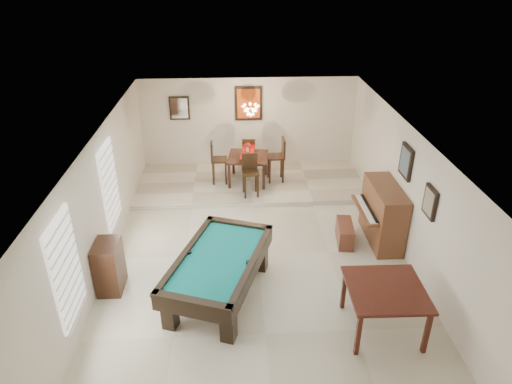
{
  "coord_description": "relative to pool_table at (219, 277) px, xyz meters",
  "views": [
    {
      "loc": [
        -0.45,
        -7.8,
        5.52
      ],
      "look_at": [
        0.0,
        0.6,
        1.15
      ],
      "focal_mm": 32.0,
      "sensor_mm": 36.0,
      "label": 1
    }
  ],
  "objects": [
    {
      "name": "ground_plane",
      "position": [
        0.76,
        1.24,
        -0.42
      ],
      "size": [
        6.0,
        9.0,
        0.02
      ],
      "primitive_type": "cube",
      "color": "beige"
    },
    {
      "name": "wall_back",
      "position": [
        0.76,
        5.74,
        0.89
      ],
      "size": [
        6.0,
        0.04,
        2.6
      ],
      "primitive_type": "cube",
      "color": "silver",
      "rests_on": "ground_plane"
    },
    {
      "name": "wall_left",
      "position": [
        -2.24,
        1.24,
        0.89
      ],
      "size": [
        0.04,
        9.0,
        2.6
      ],
      "primitive_type": "cube",
      "color": "silver",
      "rests_on": "ground_plane"
    },
    {
      "name": "wall_right",
      "position": [
        3.76,
        1.24,
        0.89
      ],
      "size": [
        0.04,
        9.0,
        2.6
      ],
      "primitive_type": "cube",
      "color": "silver",
      "rests_on": "ground_plane"
    },
    {
      "name": "ceiling",
      "position": [
        0.76,
        1.24,
        2.19
      ],
      "size": [
        6.0,
        9.0,
        0.04
      ],
      "primitive_type": "cube",
      "color": "white",
      "rests_on": "wall_back"
    },
    {
      "name": "dining_step",
      "position": [
        0.76,
        4.49,
        -0.35
      ],
      "size": [
        6.0,
        2.5,
        0.12
      ],
      "primitive_type": "cube",
      "color": "beige",
      "rests_on": "ground_plane"
    },
    {
      "name": "window_left_front",
      "position": [
        -2.21,
        -0.96,
        0.99
      ],
      "size": [
        0.06,
        1.0,
        1.7
      ],
      "primitive_type": "cube",
      "color": "white",
      "rests_on": "wall_left"
    },
    {
      "name": "window_left_rear",
      "position": [
        -2.21,
        1.84,
        0.99
      ],
      "size": [
        0.06,
        1.0,
        1.7
      ],
      "primitive_type": "cube",
      "color": "white",
      "rests_on": "wall_left"
    },
    {
      "name": "pool_table",
      "position": [
        0.0,
        0.0,
        0.0
      ],
      "size": [
        2.06,
        2.76,
        0.82
      ],
      "primitive_type": null,
      "rotation": [
        0.0,
        0.0,
        -0.34
      ],
      "color": "black",
      "rests_on": "ground_plane"
    },
    {
      "name": "square_table",
      "position": [
        2.68,
        -0.98,
        0.01
      ],
      "size": [
        1.24,
        1.24,
        0.84
      ],
      "primitive_type": null,
      "rotation": [
        0.0,
        0.0,
        -0.02
      ],
      "color": "#36140D",
      "rests_on": "ground_plane"
    },
    {
      "name": "upright_piano",
      "position": [
        3.31,
        1.67,
        0.23
      ],
      "size": [
        0.85,
        1.53,
        1.27
      ],
      "primitive_type": null,
      "color": "brown",
      "rests_on": "ground_plane"
    },
    {
      "name": "piano_bench",
      "position": [
        2.66,
        1.61,
        -0.19
      ],
      "size": [
        0.4,
        0.83,
        0.44
      ],
      "primitive_type": "cube",
      "rotation": [
        0.0,
        0.0,
        -0.12
      ],
      "color": "#5C2C1E",
      "rests_on": "ground_plane"
    },
    {
      "name": "apothecary_chest",
      "position": [
        -2.0,
        0.31,
        0.08
      ],
      "size": [
        0.43,
        0.65,
        0.97
      ],
      "primitive_type": "cube",
      "color": "black",
      "rests_on": "ground_plane"
    },
    {
      "name": "dining_table",
      "position": [
        0.69,
        4.48,
        0.13
      ],
      "size": [
        1.15,
        1.15,
        0.85
      ],
      "primitive_type": null,
      "rotation": [
        0.0,
        0.0,
        -0.13
      ],
      "color": "black",
      "rests_on": "dining_step"
    },
    {
      "name": "flower_vase",
      "position": [
        0.69,
        4.48,
        0.68
      ],
      "size": [
        0.17,
        0.17,
        0.26
      ],
      "primitive_type": null,
      "rotation": [
        0.0,
        0.0,
        -0.15
      ],
      "color": "#A8150E",
      "rests_on": "dining_table"
    },
    {
      "name": "dining_chair_south",
      "position": [
        0.72,
        3.68,
        0.24
      ],
      "size": [
        0.43,
        0.43,
        1.07
      ],
      "primitive_type": null,
      "rotation": [
        0.0,
        0.0,
        0.1
      ],
      "color": "black",
      "rests_on": "dining_step"
    },
    {
      "name": "dining_chair_north",
      "position": [
        0.74,
        5.26,
        0.19
      ],
      "size": [
        0.36,
        0.36,
        0.95
      ],
      "primitive_type": null,
      "rotation": [
        0.0,
        0.0,
        3.12
      ],
      "color": "black",
      "rests_on": "dining_step"
    },
    {
      "name": "dining_chair_west",
      "position": [
        -0.07,
        4.47,
        0.27
      ],
      "size": [
        0.42,
        0.42,
        1.12
      ],
      "primitive_type": null,
      "rotation": [
        0.0,
        0.0,
        1.58
      ],
      "color": "black",
      "rests_on": "dining_step"
    },
    {
      "name": "dining_chair_east",
      "position": [
        1.43,
        4.49,
        0.3
      ],
      "size": [
        0.45,
        0.45,
        1.19
      ],
      "primitive_type": null,
      "rotation": [
        0.0,
        0.0,
        -1.54
      ],
      "color": "black",
      "rests_on": "dining_step"
    },
    {
      "name": "chandelier",
      "position": [
        0.76,
        4.44,
        1.79
      ],
      "size": [
        0.44,
        0.44,
        0.6
      ],
      "primitive_type": null,
      "color": "#FFE5B2",
      "rests_on": "ceiling"
    },
    {
      "name": "back_painting",
      "position": [
        0.76,
        5.7,
        1.49
      ],
      "size": [
        0.75,
        0.06,
        0.95
      ],
      "primitive_type": "cube",
      "color": "#D84C14",
      "rests_on": "wall_back"
    },
    {
      "name": "back_mirror",
      "position": [
        -1.14,
        5.7,
        1.39
      ],
      "size": [
        0.55,
        0.06,
        0.65
      ],
      "primitive_type": "cube",
      "color": "white",
      "rests_on": "wall_back"
    },
    {
      "name": "right_picture_upper",
      "position": [
        3.72,
        1.54,
        1.49
      ],
      "size": [
        0.06,
        0.55,
        0.65
      ],
      "primitive_type": "cube",
      "color": "slate",
      "rests_on": "wall_right"
    },
    {
      "name": "right_picture_lower",
      "position": [
        3.72,
        0.24,
        1.29
      ],
      "size": [
        0.06,
        0.45,
        0.55
      ],
      "primitive_type": "cube",
      "color": "gray",
      "rests_on": "wall_right"
    }
  ]
}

